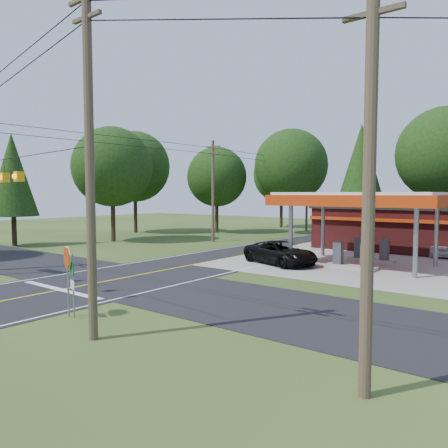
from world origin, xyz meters
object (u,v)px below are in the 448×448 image
Objects in this scene: gas_canopy at (363,201)px; suv_car at (280,253)px; sedan_car at (438,246)px; octagonal_stop_sign at (67,263)px.

suv_car is at bearing -146.31° from gas_canopy.
gas_canopy is 9.23m from sedan_car.
suv_car is 1.24× the size of sedan_car.
octagonal_stop_sign is at bearing -161.09° from suv_car.
octagonal_stop_sign is at bearing -103.31° from gas_canopy.
gas_canopy is 19.66m from octagonal_stop_sign.
gas_canopy is 3.81× the size of octagonal_stop_sign.
sedan_car is (7.50, 11.00, -0.01)m from suv_car.
gas_canopy is 6.44m from suv_car.
gas_canopy is at bearing -134.18° from sedan_car.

